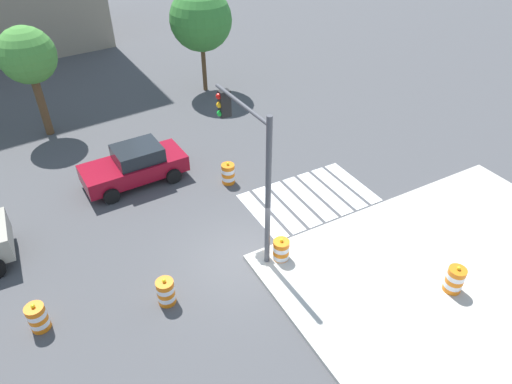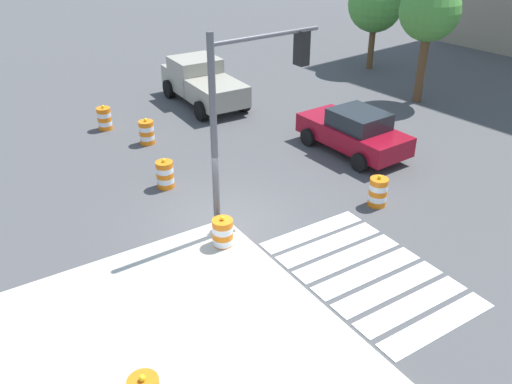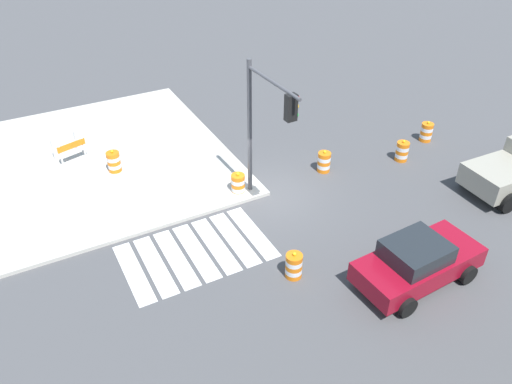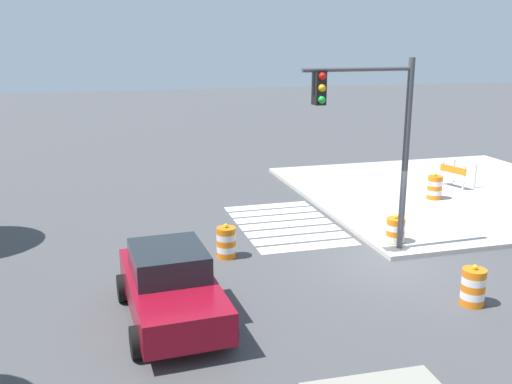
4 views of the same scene
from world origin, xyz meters
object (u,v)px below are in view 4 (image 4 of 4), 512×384
object	(u,v)px
sports_car	(171,285)
traffic_barrel_on_sidewalk	(435,187)
traffic_barrel_crosswalk_end	(473,287)
traffic_light_pole	(372,123)
traffic_barrel_near_corner	(395,232)
traffic_barrel_median_near	(226,242)
construction_barricade	(455,173)

from	to	relation	value
sports_car	traffic_barrel_on_sidewalk	distance (m)	13.01
traffic_barrel_crosswalk_end	traffic_light_pole	world-z (taller)	traffic_light_pole
traffic_barrel_near_corner	traffic_barrel_crosswalk_end	size ratio (longest dim) A/B	1.00
traffic_barrel_crosswalk_end	traffic_barrel_median_near	distance (m)	6.75
construction_barricade	traffic_light_pole	world-z (taller)	traffic_light_pole
traffic_barrel_crosswalk_end	construction_barricade	xyz separation A→B (m)	(9.53, -5.93, 0.27)
traffic_barrel_crosswalk_end	sports_car	bearing A→B (deg)	80.21
traffic_barrel_crosswalk_end	traffic_light_pole	xyz separation A→B (m)	(3.53, 1.07, 3.46)
sports_car	traffic_barrel_on_sidewalk	size ratio (longest dim) A/B	4.30
traffic_barrel_near_corner	construction_barricade	bearing A→B (deg)	-46.48
traffic_barrel_crosswalk_end	traffic_barrel_near_corner	bearing A→B (deg)	-2.61
traffic_barrel_crosswalk_end	traffic_light_pole	bearing A→B (deg)	16.78
sports_car	traffic_barrel_on_sidewalk	world-z (taller)	sports_car
sports_car	traffic_barrel_crosswalk_end	bearing A→B (deg)	-99.79
traffic_barrel_crosswalk_end	traffic_barrel_median_near	size ratio (longest dim) A/B	1.00
traffic_barrel_median_near	traffic_light_pole	bearing A→B (deg)	-105.13
construction_barricade	traffic_light_pole	bearing A→B (deg)	130.59
traffic_barrel_median_near	traffic_barrel_on_sidewalk	size ratio (longest dim) A/B	1.00
traffic_barrel_on_sidewalk	traffic_barrel_crosswalk_end	bearing A→B (deg)	153.36
sports_car	traffic_barrel_on_sidewalk	bearing A→B (deg)	-58.00
construction_barricade	traffic_barrel_on_sidewalk	bearing A→B (deg)	127.43
sports_car	traffic_barrel_median_near	distance (m)	3.96
traffic_barrel_crosswalk_end	traffic_barrel_on_sidewalk	world-z (taller)	traffic_barrel_on_sidewalk
traffic_barrel_on_sidewalk	traffic_barrel_median_near	bearing A→B (deg)	111.30
traffic_barrel_near_corner	traffic_barrel_on_sidewalk	distance (m)	5.59
traffic_barrel_median_near	traffic_barrel_near_corner	bearing A→B (deg)	-95.69
traffic_barrel_on_sidewalk	construction_barricade	bearing A→B (deg)	-52.57
traffic_barrel_median_near	traffic_light_pole	size ratio (longest dim) A/B	0.19
sports_car	construction_barricade	world-z (taller)	sports_car
traffic_barrel_near_corner	traffic_barrel_crosswalk_end	distance (m)	4.08
traffic_barrel_crosswalk_end	construction_barricade	size ratio (longest dim) A/B	0.73
traffic_barrel_median_near	traffic_barrel_crosswalk_end	bearing A→B (deg)	-132.80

